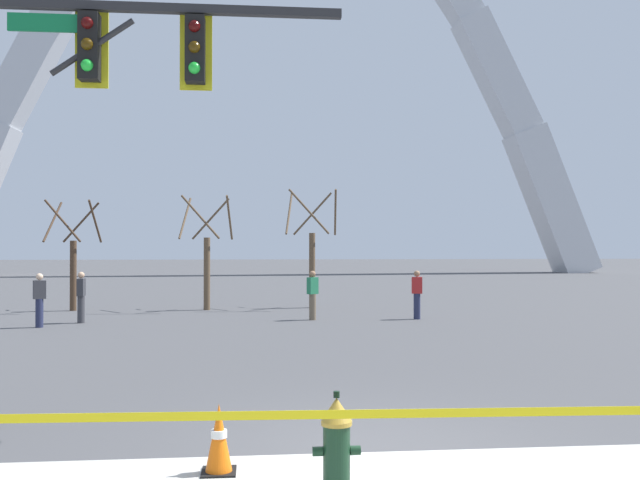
{
  "coord_description": "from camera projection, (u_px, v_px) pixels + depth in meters",
  "views": [
    {
      "loc": [
        -1.43,
        -7.89,
        2.37
      ],
      "look_at": [
        -0.2,
        5.0,
        2.5
      ],
      "focal_mm": 38.32,
      "sensor_mm": 36.0,
      "label": 1
    }
  ],
  "objects": [
    {
      "name": "ground_plane",
      "position": [
        378.0,
        450.0,
        7.96
      ],
      "size": [
        240.0,
        240.0,
        0.0
      ],
      "primitive_type": "plane",
      "color": "#474749"
    },
    {
      "name": "fire_hydrant",
      "position": [
        336.0,
        446.0,
        6.52
      ],
      "size": [
        0.46,
        0.48,
        0.99
      ],
      "color": "black",
      "rests_on": "ground"
    },
    {
      "name": "caution_tape_barrier",
      "position": [
        334.0,
        436.0,
        6.13
      ],
      "size": [
        6.43,
        0.31,
        0.94
      ],
      "color": "#232326",
      "rests_on": "ground"
    },
    {
      "name": "traffic_cone_by_hydrant",
      "position": [
        219.0,
        439.0,
        7.13
      ],
      "size": [
        0.36,
        0.36,
        0.73
      ],
      "color": "black",
      "rests_on": "ground"
    },
    {
      "name": "traffic_signal_gantry",
      "position": [
        69.0,
        120.0,
        9.1
      ],
      "size": [
        5.02,
        0.44,
        6.0
      ],
      "color": "#232326",
      "rests_on": "ground"
    },
    {
      "name": "monument_arch",
      "position": [
        271.0,
        71.0,
        60.17
      ],
      "size": [
        59.46,
        3.22,
        40.12
      ],
      "color": "silver",
      "rests_on": "ground"
    },
    {
      "name": "tree_far_left",
      "position": [
        73.0,
        262.0,
        25.28
      ],
      "size": [
        1.88,
        1.9,
        4.08
      ],
      "color": "#473323",
      "rests_on": "ground"
    },
    {
      "name": "tree_left_mid",
      "position": [
        207.0,
        259.0,
        25.59
      ],
      "size": [
        1.97,
        1.98,
        4.27
      ],
      "color": "brown",
      "rests_on": "ground"
    },
    {
      "name": "tree_center_left",
      "position": [
        312.0,
        255.0,
        26.53
      ],
      "size": [
        2.1,
        2.11,
        4.57
      ],
      "color": "brown",
      "rests_on": "ground"
    },
    {
      "name": "pedestrian_walking_left",
      "position": [
        313.0,
        295.0,
        22.08
      ],
      "size": [
        0.39,
        0.36,
        1.59
      ],
      "color": "brown",
      "rests_on": "ground"
    },
    {
      "name": "pedestrian_standing_center",
      "position": [
        39.0,
        300.0,
        20.02
      ],
      "size": [
        0.39,
        0.33,
        1.59
      ],
      "color": "#232847",
      "rests_on": "ground"
    },
    {
      "name": "pedestrian_walking_right",
      "position": [
        417.0,
        294.0,
        22.32
      ],
      "size": [
        0.37,
        0.26,
        1.59
      ],
      "color": "#232847",
      "rests_on": "ground"
    },
    {
      "name": "pedestrian_near_trees",
      "position": [
        81.0,
        297.0,
        21.2
      ],
      "size": [
        0.22,
        0.34,
        1.59
      ],
      "color": "#38383D",
      "rests_on": "ground"
    }
  ]
}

